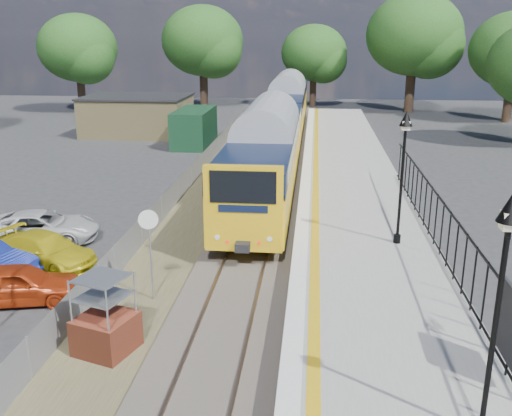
# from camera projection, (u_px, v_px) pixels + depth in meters

# --- Properties ---
(ground) EXTENTS (120.00, 120.00, 0.00)m
(ground) POSITION_uv_depth(u_px,v_px,m) (220.00, 347.00, 15.04)
(ground) COLOR #2D2D30
(ground) RESTS_ON ground
(track_bed) EXTENTS (5.90, 80.00, 0.29)m
(track_bed) POSITION_uv_depth(u_px,v_px,m) (246.00, 225.00, 24.26)
(track_bed) COLOR #473F38
(track_bed) RESTS_ON ground
(platform) EXTENTS (5.00, 70.00, 0.90)m
(platform) POSITION_uv_depth(u_px,v_px,m) (360.00, 234.00, 22.11)
(platform) COLOR gray
(platform) RESTS_ON ground
(platform_edge) EXTENTS (0.90, 70.00, 0.01)m
(platform_edge) POSITION_uv_depth(u_px,v_px,m) (307.00, 222.00, 22.18)
(platform_edge) COLOR silver
(platform_edge) RESTS_ON platform
(victorian_lamp_south) EXTENTS (0.44, 0.44, 4.60)m
(victorian_lamp_south) POSITION_uv_depth(u_px,v_px,m) (504.00, 262.00, 9.44)
(victorian_lamp_south) COLOR black
(victorian_lamp_south) RESTS_ON platform
(victorian_lamp_north) EXTENTS (0.44, 0.44, 4.60)m
(victorian_lamp_north) POSITION_uv_depth(u_px,v_px,m) (404.00, 147.00, 18.97)
(victorian_lamp_north) COLOR black
(victorian_lamp_north) RESTS_ON platform
(palisade_fence) EXTENTS (0.12, 26.00, 2.00)m
(palisade_fence) POSITION_uv_depth(u_px,v_px,m) (462.00, 260.00, 15.99)
(palisade_fence) COLOR black
(palisade_fence) RESTS_ON platform
(wire_fence) EXTENTS (0.06, 52.00, 1.20)m
(wire_fence) POSITION_uv_depth(u_px,v_px,m) (173.00, 197.00, 26.69)
(wire_fence) COLOR #999EA3
(wire_fence) RESTS_ON ground
(outbuilding) EXTENTS (10.80, 10.10, 3.12)m
(outbuilding) POSITION_uv_depth(u_px,v_px,m) (148.00, 117.00, 45.34)
(outbuilding) COLOR tan
(outbuilding) RESTS_ON ground
(tree_line) EXTENTS (56.80, 43.80, 11.88)m
(tree_line) POSITION_uv_depth(u_px,v_px,m) (307.00, 48.00, 52.90)
(tree_line) COLOR #332319
(tree_line) RESTS_ON ground
(train) EXTENTS (2.82, 40.83, 3.51)m
(train) POSITION_uv_depth(u_px,v_px,m) (281.00, 119.00, 38.58)
(train) COLOR gold
(train) RESTS_ON ground
(brick_plinth) EXTENTS (1.68, 1.68, 2.15)m
(brick_plinth) POSITION_uv_depth(u_px,v_px,m) (105.00, 316.00, 14.50)
(brick_plinth) COLOR brown
(brick_plinth) RESTS_ON ground
(speed_sign) EXTENTS (0.58, 0.19, 2.96)m
(speed_sign) POSITION_uv_depth(u_px,v_px,m) (150.00, 239.00, 17.02)
(speed_sign) COLOR #999EA3
(speed_sign) RESTS_ON ground
(car_red) EXTENTS (3.85, 2.24, 1.23)m
(car_red) POSITION_uv_depth(u_px,v_px,m) (19.00, 284.00, 17.35)
(car_red) COLOR #A9320F
(car_red) RESTS_ON ground
(car_yellow) EXTENTS (4.35, 3.07, 1.17)m
(car_yellow) POSITION_uv_depth(u_px,v_px,m) (46.00, 250.00, 20.14)
(car_yellow) COLOR gold
(car_yellow) RESTS_ON ground
(car_white) EXTENTS (4.71, 2.71, 1.23)m
(car_white) POSITION_uv_depth(u_px,v_px,m) (41.00, 227.00, 22.45)
(car_white) COLOR silver
(car_white) RESTS_ON ground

